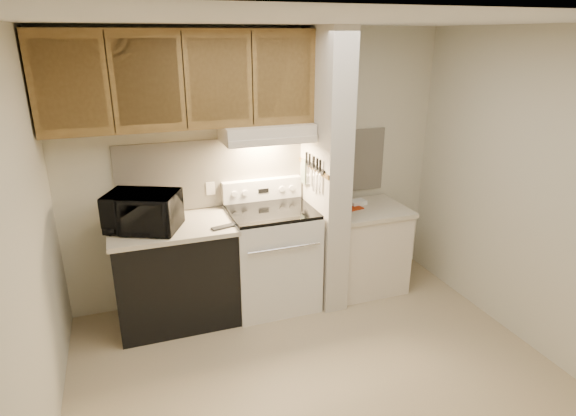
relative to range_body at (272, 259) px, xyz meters
name	(u,v)px	position (x,y,z in m)	size (l,w,h in m)	color
floor	(320,378)	(0.00, -1.16, -0.46)	(3.60, 3.60, 0.00)	tan
ceiling	(329,20)	(0.00, -1.16, 2.04)	(3.60, 3.60, 0.00)	white
wall_back	(260,167)	(0.00, 0.34, 0.79)	(3.60, 0.02, 2.50)	beige
wall_left	(20,264)	(-1.80, -1.16, 0.79)	(0.02, 3.00, 2.50)	beige
wall_right	(536,195)	(1.80, -1.16, 0.79)	(0.02, 3.00, 2.50)	beige
backsplash	(260,169)	(0.00, 0.33, 0.78)	(2.60, 0.02, 0.63)	beige
range_body	(272,259)	(0.00, 0.00, 0.00)	(0.76, 0.65, 0.92)	silver
oven_window	(283,270)	(0.00, -0.32, 0.04)	(0.50, 0.01, 0.30)	black
oven_handle	(284,248)	(0.00, -0.35, 0.26)	(0.02, 0.02, 0.65)	silver
cooktop	(271,211)	(0.00, 0.00, 0.48)	(0.74, 0.64, 0.03)	black
range_backguard	(262,190)	(0.00, 0.28, 0.59)	(0.76, 0.08, 0.20)	silver
range_display	(263,191)	(0.00, 0.24, 0.59)	(0.10, 0.01, 0.04)	black
range_knob_left_outer	(234,194)	(-0.28, 0.24, 0.59)	(0.05, 0.05, 0.02)	silver
range_knob_left_inner	(245,193)	(-0.18, 0.24, 0.59)	(0.05, 0.05, 0.02)	silver
range_knob_right_inner	(282,189)	(0.18, 0.24, 0.59)	(0.05, 0.05, 0.02)	silver
range_knob_right_outer	(292,188)	(0.28, 0.24, 0.59)	(0.05, 0.05, 0.02)	silver
dishwasher_front	(176,275)	(-0.88, 0.01, -0.03)	(1.00, 0.63, 0.87)	black
left_countertop	(172,227)	(-0.88, 0.01, 0.43)	(1.04, 0.67, 0.04)	beige
spoon_rest	(223,227)	(-0.48, -0.19, 0.46)	(0.20, 0.06, 0.01)	black
teal_jar	(128,229)	(-1.23, -0.09, 0.50)	(0.10, 0.10, 0.11)	#29705E
outlet	(211,189)	(-0.48, 0.32, 0.64)	(0.08, 0.01, 0.12)	beige
microwave	(143,212)	(-1.10, -0.01, 0.61)	(0.57, 0.38, 0.31)	black
partition_pillar	(325,172)	(0.51, -0.01, 0.79)	(0.22, 0.70, 2.50)	beige
pillar_trim	(313,168)	(0.39, -0.01, 0.84)	(0.01, 0.70, 0.04)	brown
knife_strip	(315,167)	(0.39, -0.06, 0.86)	(0.02, 0.42, 0.04)	black
knife_blade_a	(320,183)	(0.38, -0.20, 0.76)	(0.01, 0.04, 0.16)	silver
knife_handle_a	(320,166)	(0.38, -0.21, 0.91)	(0.02, 0.02, 0.10)	black
knife_blade_b	(317,182)	(0.38, -0.14, 0.75)	(0.01, 0.04, 0.18)	silver
knife_handle_b	(317,164)	(0.38, -0.14, 0.91)	(0.02, 0.02, 0.10)	black
knife_blade_c	(314,181)	(0.38, -0.07, 0.74)	(0.01, 0.04, 0.20)	silver
knife_handle_c	(314,162)	(0.38, -0.07, 0.91)	(0.02, 0.02, 0.10)	black
knife_blade_d	(310,175)	(0.38, 0.03, 0.76)	(0.01, 0.04, 0.16)	silver
knife_handle_d	(310,159)	(0.38, 0.03, 0.91)	(0.02, 0.02, 0.10)	black
knife_blade_e	(307,175)	(0.38, 0.09, 0.75)	(0.01, 0.04, 0.18)	silver
knife_handle_e	(307,157)	(0.38, 0.11, 0.91)	(0.02, 0.02, 0.10)	black
oven_mitt	(304,172)	(0.38, 0.17, 0.76)	(0.03, 0.09, 0.23)	gray
right_cab_base	(365,250)	(0.97, -0.01, -0.06)	(0.70, 0.60, 0.81)	beige
right_countertop	(367,210)	(0.97, -0.01, 0.37)	(0.74, 0.64, 0.04)	beige
red_folder	(346,206)	(0.79, 0.09, 0.39)	(0.21, 0.29, 0.01)	#932507
white_box	(358,203)	(0.92, 0.11, 0.41)	(0.16, 0.11, 0.04)	white
range_hood	(266,132)	(0.00, 0.12, 1.17)	(0.78, 0.44, 0.15)	beige
hood_lip	(274,142)	(0.00, -0.08, 1.12)	(0.78, 0.04, 0.06)	beige
upper_cabinets	(181,79)	(-0.69, 0.17, 1.62)	(2.18, 0.33, 0.77)	brown
cab_door_a	(69,85)	(-1.51, 0.01, 1.62)	(0.46, 0.01, 0.63)	brown
cab_gap_a	(110,83)	(-1.23, 0.01, 1.62)	(0.01, 0.01, 0.73)	black
cab_door_b	(148,82)	(-0.96, 0.01, 1.62)	(0.46, 0.01, 0.63)	brown
cab_gap_b	(184,81)	(-0.69, 0.01, 1.62)	(0.01, 0.01, 0.73)	black
cab_door_c	(219,80)	(-0.42, 0.01, 1.62)	(0.46, 0.01, 0.63)	brown
cab_gap_c	(252,79)	(-0.14, 0.01, 1.62)	(0.01, 0.01, 0.73)	black
cab_door_d	(284,78)	(0.13, 0.01, 1.62)	(0.46, 0.01, 0.63)	brown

